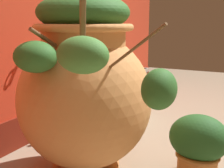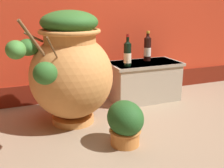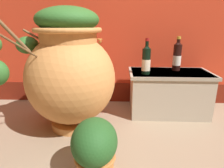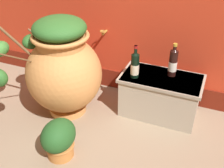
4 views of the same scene
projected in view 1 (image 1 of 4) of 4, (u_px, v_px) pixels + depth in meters
The scene contains 6 objects.
ground_plane at pixel (193, 165), 1.74m from camera, with size 7.00×7.00×0.00m, color gray.
terracotta_urn at pixel (85, 88), 1.55m from camera, with size 0.87×0.92×0.97m.
stone_ledge at pixel (110, 95), 2.50m from camera, with size 0.76×0.42×0.41m.
wine_bottle_left at pixel (105, 61), 2.19m from camera, with size 0.08×0.08×0.31m.
wine_bottle_middle at pixel (106, 54), 2.53m from camera, with size 0.08×0.08×0.32m.
potted_shrub at pixel (198, 144), 1.60m from camera, with size 0.26×0.32×0.34m.
Camera 1 is at (-1.65, -0.30, 0.83)m, focal length 47.24 mm.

